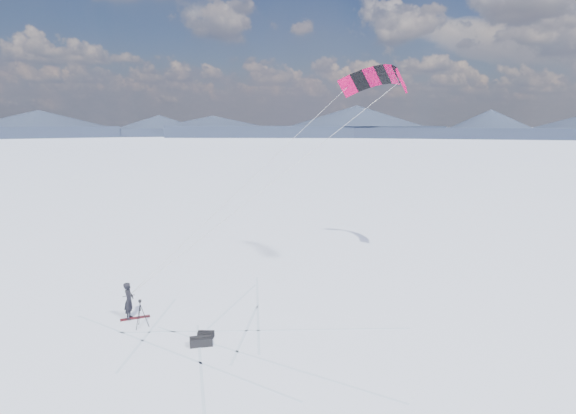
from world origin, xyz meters
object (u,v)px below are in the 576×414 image
object	(u,v)px
gear_bag_a	(201,341)
snowboard	(135,318)
snowkiter	(130,319)
gear_bag_b	(206,334)
tripod	(140,310)

from	to	relation	value
gear_bag_a	snowboard	bearing A→B (deg)	130.02
snowkiter	gear_bag_a	size ratio (longest dim) A/B	1.87
gear_bag_b	tripod	bearing A→B (deg)	163.37
snowboard	gear_bag_a	distance (m)	4.59
gear_bag_a	snowkiter	bearing A→B (deg)	132.02
snowboard	gear_bag_a	bearing A→B (deg)	-61.57
snowboard	tripod	distance (m)	1.42
tripod	gear_bag_b	bearing A→B (deg)	-24.99
gear_bag_a	gear_bag_b	bearing A→B (deg)	72.74
snowkiter	tripod	size ratio (longest dim) A/B	1.37
snowboard	tripod	world-z (taller)	tripod
snowboard	gear_bag_a	world-z (taller)	gear_bag_a
gear_bag_a	gear_bag_b	distance (m)	0.78
tripod	gear_bag_b	xyz separation A→B (m)	(2.73, -1.82, -0.70)
snowkiter	snowboard	size ratio (longest dim) A/B	1.31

